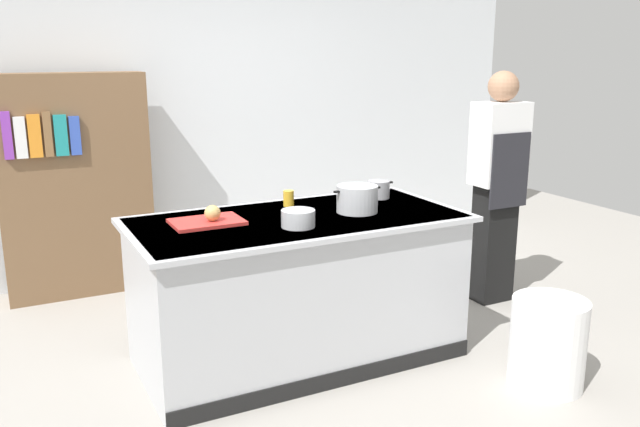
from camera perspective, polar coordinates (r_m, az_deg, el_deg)
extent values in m
plane|color=#9E9991|center=(4.24, -1.83, -12.18)|extent=(10.00, 10.00, 0.00)
cube|color=silver|center=(5.79, -10.95, 10.08)|extent=(6.40, 0.12, 3.00)
cube|color=#B7BABF|center=(4.07, -1.88, -6.48)|extent=(1.90, 0.90, 0.90)
cube|color=#B7BABF|center=(3.94, -1.93, -0.53)|extent=(1.98, 0.98, 0.03)
cube|color=black|center=(3.86, 1.13, -14.17)|extent=(1.90, 0.01, 0.10)
cube|color=red|center=(3.84, -9.69, -0.72)|extent=(0.40, 0.28, 0.02)
sphere|color=tan|center=(3.81, -9.22, 0.04)|extent=(0.09, 0.09, 0.09)
cylinder|color=#B7BABF|center=(4.04, 3.21, 1.27)|extent=(0.25, 0.25, 0.16)
cube|color=black|center=(3.96, 1.46, 1.87)|extent=(0.04, 0.02, 0.01)
cube|color=black|center=(4.10, 4.93, 2.24)|extent=(0.04, 0.02, 0.01)
cylinder|color=#99999E|center=(4.44, 5.05, 2.07)|extent=(0.15, 0.15, 0.12)
cube|color=black|center=(4.39, 4.09, 2.49)|extent=(0.04, 0.02, 0.01)
cube|color=black|center=(4.48, 6.02, 2.68)|extent=(0.04, 0.02, 0.01)
cylinder|color=#B7BABF|center=(3.71, -1.89, -0.42)|extent=(0.19, 0.19, 0.10)
cylinder|color=yellow|center=(4.20, -2.72, 1.31)|extent=(0.07, 0.07, 0.10)
cylinder|color=white|center=(4.02, 18.97, -10.49)|extent=(0.42, 0.42, 0.52)
cube|color=black|center=(5.17, 14.65, -2.44)|extent=(0.28, 0.20, 0.90)
cube|color=white|center=(5.01, 15.18, 5.81)|extent=(0.38, 0.24, 0.60)
sphere|color=#A87A5B|center=(4.97, 15.48, 10.49)|extent=(0.22, 0.22, 0.22)
cube|color=#232328|center=(4.95, 16.01, 3.54)|extent=(0.34, 0.02, 0.54)
cube|color=brown|center=(5.38, -20.24, 2.19)|extent=(1.10, 0.28, 1.70)
cube|color=purple|center=(5.13, -25.30, 6.07)|extent=(0.06, 0.03, 0.33)
cube|color=white|center=(5.13, -24.34, 5.95)|extent=(0.08, 0.03, 0.29)
cube|color=orange|center=(5.14, -23.30, 6.13)|extent=(0.09, 0.03, 0.31)
cube|color=brown|center=(5.14, -22.35, 6.31)|extent=(0.06, 0.03, 0.32)
cube|color=teal|center=(5.15, -21.36, 6.27)|extent=(0.09, 0.03, 0.30)
cube|color=#3351B7|center=(5.16, -20.29, 6.29)|extent=(0.07, 0.03, 0.28)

